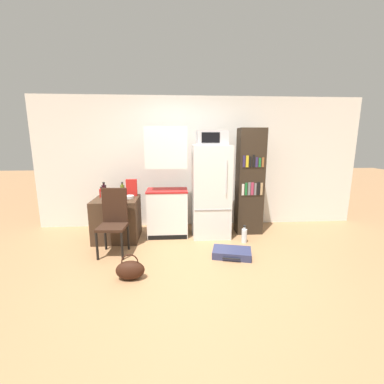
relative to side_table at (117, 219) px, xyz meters
name	(u,v)px	position (x,y,z in m)	size (l,w,h in m)	color
ground_plane	(199,271)	(1.33, -1.25, -0.36)	(24.00, 24.00, 0.00)	#A3754C
wall_back	(200,163)	(1.53, 0.75, 0.91)	(6.40, 0.10, 2.54)	white
side_table	(117,219)	(0.00, 0.00, 0.00)	(0.75, 0.70, 0.73)	#422D1E
kitchen_hutch	(167,187)	(0.88, 0.12, 0.54)	(0.72, 0.48, 1.94)	white
refrigerator	(211,191)	(1.66, 0.06, 0.45)	(0.66, 0.59, 1.63)	silver
microwave	(212,138)	(1.66, 0.06, 1.39)	(0.52, 0.39, 0.25)	#B7B7BC
bookshelf	(250,182)	(2.39, 0.18, 0.60)	(0.47, 0.35, 1.93)	#2D2319
bottle_wine_dark	(104,190)	(-0.26, 0.28, 0.47)	(0.08, 0.08, 0.24)	black
bottle_clear_short	(125,197)	(0.19, -0.16, 0.43)	(0.06, 0.06, 0.16)	silver
bottle_milk_white	(104,196)	(-0.18, -0.07, 0.43)	(0.09, 0.09, 0.17)	white
bottle_olive_oil	(123,190)	(0.08, 0.22, 0.47)	(0.07, 0.07, 0.25)	#566619
bottle_ketchup_red	(101,193)	(-0.27, 0.11, 0.44)	(0.07, 0.07, 0.19)	#AD1914
bowl	(129,197)	(0.22, 0.01, 0.39)	(0.17, 0.17, 0.05)	silver
cereal_box	(132,188)	(0.24, 0.22, 0.51)	(0.19, 0.07, 0.30)	red
chair	(114,217)	(0.08, -0.55, 0.21)	(0.43, 0.43, 1.00)	black
suitcase_large_flat	(232,253)	(1.86, -0.85, -0.31)	(0.63, 0.48, 0.11)	navy
handbag	(130,270)	(0.45, -1.39, -0.24)	(0.36, 0.20, 0.33)	#33190F
water_bottle_front	(244,235)	(2.19, -0.33, -0.24)	(0.09, 0.09, 0.30)	silver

